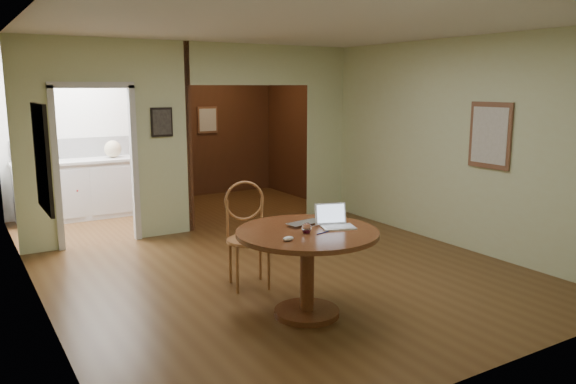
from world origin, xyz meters
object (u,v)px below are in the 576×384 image
dining_table (307,253)px  chair (247,228)px  open_laptop (334,220)px  closed_laptop (308,224)px

dining_table → chair: chair is taller
dining_table → chair: 1.03m
dining_table → chair: (-0.08, 1.02, 0.02)m
chair → open_laptop: chair is taller
dining_table → open_laptop: open_laptop is taller
open_laptop → closed_laptop: 0.24m
dining_table → chair: size_ratio=1.17×
closed_laptop → dining_table: bearing=-135.8°
chair → closed_laptop: size_ratio=3.11×
chair → closed_laptop: (0.18, -0.89, 0.21)m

